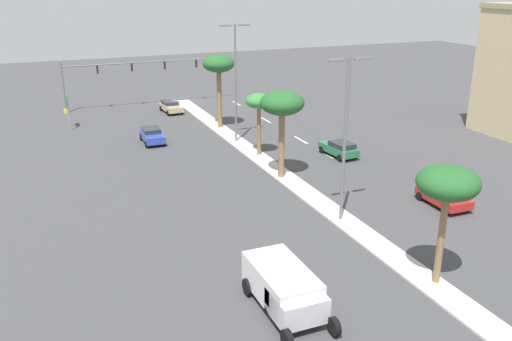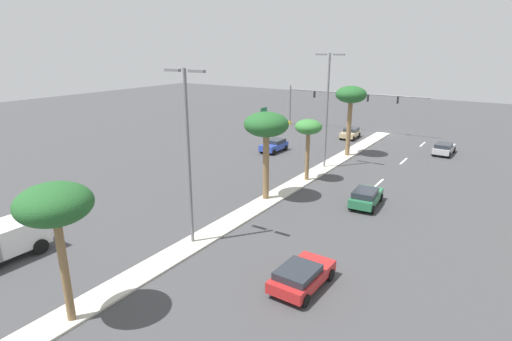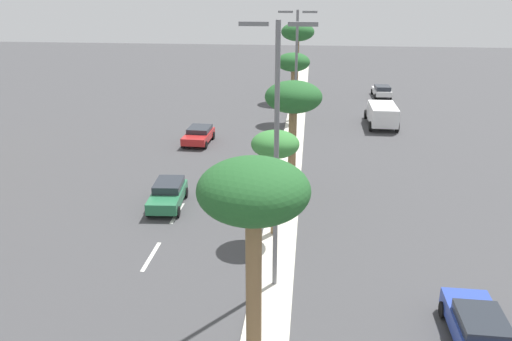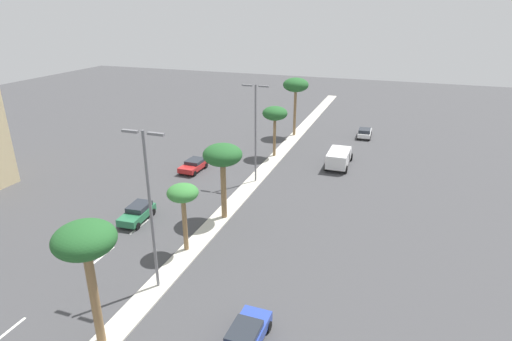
{
  "view_description": "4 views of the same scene",
  "coord_description": "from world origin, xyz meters",
  "views": [
    {
      "loc": [
        18.16,
        68.61,
        15.3
      ],
      "look_at": [
        3.74,
        34.11,
        2.04
      ],
      "focal_mm": 38.34,
      "sensor_mm": 36.0,
      "label": 1
    },
    {
      "loc": [
        -15.93,
        57.56,
        11.96
      ],
      "look_at": [
        0.83,
        31.86,
        2.54
      ],
      "focal_mm": 28.69,
      "sensor_mm": 36.0,
      "label": 2
    },
    {
      "loc": [
        1.34,
        1.33,
        12.44
      ],
      "look_at": [
        -1.45,
        26.73,
        2.99
      ],
      "focal_mm": 35.18,
      "sensor_mm": 36.0,
      "label": 3
    },
    {
      "loc": [
        14.57,
        -0.3,
        18.2
      ],
      "look_at": [
        2.29,
        34.35,
        3.77
      ],
      "focal_mm": 29.49,
      "sensor_mm": 36.0,
      "label": 4
    }
  ],
  "objects": [
    {
      "name": "street_lamp_trailing",
      "position": [
        0.18,
        40.17,
        6.3
      ],
      "size": [
        2.9,
        0.24,
        10.64
      ],
      "color": "slate",
      "rests_on": "median_curb"
    },
    {
      "name": "street_lamp_left",
      "position": [
        0.08,
        20.28,
        6.56
      ],
      "size": [
        2.9,
        0.24,
        11.16
      ],
      "color": "slate",
      "rests_on": "median_curb"
    },
    {
      "name": "lane_stripe_left",
      "position": [
        -6.11,
        27.13,
        0.01
      ],
      "size": [
        0.2,
        2.8,
        0.01
      ],
      "primitive_type": "cube",
      "color": "silver",
      "rests_on": "ground"
    },
    {
      "name": "lane_stripe_leading",
      "position": [
        -6.11,
        13.36,
        0.01
      ],
      "size": [
        0.2,
        2.8,
        0.01
      ],
      "primitive_type": "cube",
      "color": "silver",
      "rests_on": "ground"
    },
    {
      "name": "lane_stripe_center",
      "position": [
        -6.11,
        22.15,
        0.01
      ],
      "size": [
        0.2,
        2.8,
        0.01
      ],
      "primitive_type": "cube",
      "color": "silver",
      "rests_on": "ground"
    },
    {
      "name": "palm_tree_rear",
      "position": [
        -0.37,
        48.96,
        5.58
      ],
      "size": [
        3.15,
        3.15,
        6.44
      ],
      "color": "olive",
      "rests_on": "median_curb"
    },
    {
      "name": "sedan_green_left",
      "position": [
        -6.9,
        28.13,
        0.76
      ],
      "size": [
        2.15,
        4.16,
        1.42
      ],
      "color": "#287047",
      "rests_on": "ground"
    },
    {
      "name": "palm_tree_left",
      "position": [
        -0.31,
        25.09,
        4.85
      ],
      "size": [
        2.42,
        2.42,
        5.59
      ],
      "color": "olive",
      "rests_on": "median_curb"
    },
    {
      "name": "median_curb",
      "position": [
        0.0,
        45.18,
        0.06
      ],
      "size": [
        1.8,
        90.35,
        0.12
      ],
      "primitive_type": "cube",
      "color": "beige",
      "rests_on": "ground"
    },
    {
      "name": "sedan_red_mid",
      "position": [
        -7.83,
        40.9,
        0.71
      ],
      "size": [
        2.19,
        4.04,
        1.28
      ],
      "color": "red",
      "rests_on": "ground"
    },
    {
      "name": "palm_tree_right",
      "position": [
        -0.2,
        14.64,
        6.62
      ],
      "size": [
        3.34,
        3.34,
        7.68
      ],
      "color": "olive",
      "rests_on": "median_curb"
    },
    {
      "name": "ground_plane",
      "position": [
        0.0,
        35.14,
        0.0
      ],
      "size": [
        160.0,
        160.0,
        0.0
      ],
      "primitive_type": "plane",
      "color": "#424244"
    },
    {
      "name": "box_truck",
      "position": [
        8.07,
        48.12,
        1.18
      ],
      "size": [
        2.62,
        5.88,
        2.07
      ],
      "color": "silver",
      "rests_on": "ground"
    },
    {
      "name": "palm_tree_center",
      "position": [
        0.33,
        31.18,
        5.97
      ],
      "size": [
        3.47,
        3.47,
        6.99
      ],
      "color": "olive",
      "rests_on": "median_curb"
    },
    {
      "name": "palm_tree_inboard",
      "position": [
        -0.31,
        58.86,
        7.46
      ],
      "size": [
        3.68,
        3.68,
        8.51
      ],
      "color": "olive",
      "rests_on": "median_curb"
    },
    {
      "name": "sedan_white_leading",
      "position": [
        9.72,
        61.5,
        0.74
      ],
      "size": [
        2.09,
        4.03,
        1.38
      ],
      "color": "silver",
      "rests_on": "ground"
    },
    {
      "name": "sedan_blue_far",
      "position": [
        7.75,
        17.36,
        0.76
      ],
      "size": [
        1.97,
        3.85,
        1.4
      ],
      "color": "#2D47AD",
      "rests_on": "ground"
    }
  ]
}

